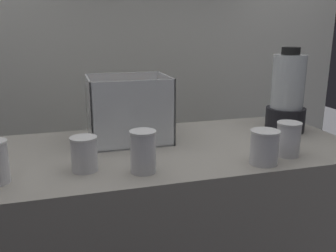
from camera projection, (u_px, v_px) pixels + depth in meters
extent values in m
cube|color=silver|center=(129.00, 42.00, 1.97)|extent=(2.60, 0.04, 2.50)
cube|color=white|center=(129.00, 139.00, 1.43)|extent=(0.30, 0.25, 0.01)
cube|color=white|center=(135.00, 116.00, 1.29)|extent=(0.30, 0.01, 0.25)
cube|color=white|center=(123.00, 103.00, 1.51)|extent=(0.30, 0.01, 0.25)
cube|color=white|center=(89.00, 111.00, 1.36)|extent=(0.01, 0.25, 0.25)
cube|color=white|center=(166.00, 106.00, 1.44)|extent=(0.01, 0.25, 0.25)
cone|color=orange|center=(137.00, 135.00, 1.41)|extent=(0.09, 0.18, 0.03)
cone|color=orange|center=(128.00, 134.00, 1.44)|extent=(0.06, 0.16, 0.02)
cone|color=orange|center=(119.00, 134.00, 1.42)|extent=(0.19, 0.10, 0.03)
cone|color=orange|center=(135.00, 131.00, 1.46)|extent=(0.14, 0.11, 0.03)
cone|color=orange|center=(137.00, 127.00, 1.41)|extent=(0.17, 0.09, 0.03)
cone|color=orange|center=(128.00, 130.00, 1.38)|extent=(0.06, 0.15, 0.03)
cone|color=orange|center=(119.00, 125.00, 1.40)|extent=(0.12, 0.15, 0.04)
cone|color=orange|center=(132.00, 127.00, 1.44)|extent=(0.09, 0.15, 0.03)
cone|color=orange|center=(132.00, 121.00, 1.41)|extent=(0.13, 0.16, 0.03)
cylinder|color=black|center=(285.00, 119.00, 1.55)|extent=(0.16, 0.16, 0.10)
cylinder|color=silver|center=(288.00, 82.00, 1.50)|extent=(0.14, 0.14, 0.22)
cylinder|color=orange|center=(286.00, 103.00, 1.53)|extent=(0.12, 0.12, 0.04)
cylinder|color=black|center=(291.00, 51.00, 1.47)|extent=(0.07, 0.07, 0.03)
cylinder|color=white|center=(84.00, 155.00, 1.11)|extent=(0.08, 0.08, 0.10)
cylinder|color=maroon|center=(85.00, 161.00, 1.12)|extent=(0.07, 0.07, 0.06)
cylinder|color=white|center=(83.00, 138.00, 1.10)|extent=(0.08, 0.08, 0.01)
cylinder|color=white|center=(143.00, 153.00, 1.10)|extent=(0.08, 0.08, 0.12)
cylinder|color=orange|center=(143.00, 156.00, 1.10)|extent=(0.07, 0.07, 0.10)
cylinder|color=white|center=(143.00, 132.00, 1.08)|extent=(0.08, 0.08, 0.01)
cylinder|color=white|center=(264.00, 148.00, 1.17)|extent=(0.09, 0.09, 0.11)
cylinder|color=orange|center=(264.00, 153.00, 1.17)|extent=(0.08, 0.08, 0.07)
cylinder|color=white|center=(265.00, 131.00, 1.15)|extent=(0.09, 0.09, 0.01)
cylinder|color=white|center=(288.00, 140.00, 1.24)|extent=(0.08, 0.08, 0.11)
cylinder|color=yellow|center=(288.00, 147.00, 1.25)|extent=(0.07, 0.07, 0.06)
cylinder|color=white|center=(290.00, 123.00, 1.23)|extent=(0.08, 0.08, 0.01)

